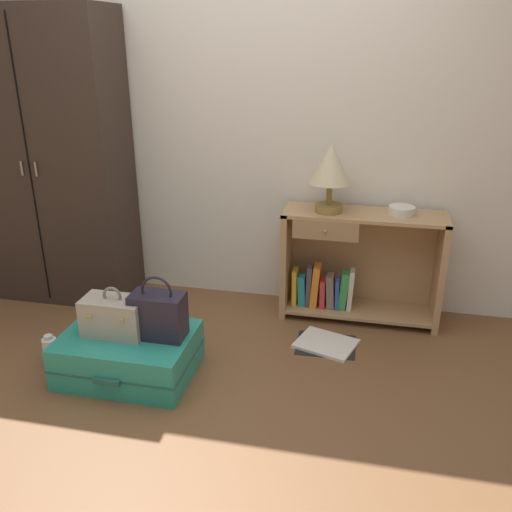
# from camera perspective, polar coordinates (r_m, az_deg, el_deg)

# --- Properties ---
(ground_plane) EXTENTS (9.00, 9.00, 0.00)m
(ground_plane) POSITION_cam_1_polar(r_m,az_deg,el_deg) (2.79, -7.23, -16.80)
(ground_plane) COLOR brown
(back_wall) EXTENTS (6.40, 0.10, 2.60)m
(back_wall) POSITION_cam_1_polar(r_m,az_deg,el_deg) (3.64, -0.28, 15.13)
(back_wall) COLOR silver
(back_wall) RESTS_ON ground_plane
(wardrobe) EXTENTS (1.03, 0.47, 1.93)m
(wardrobe) POSITION_cam_1_polar(r_m,az_deg,el_deg) (3.95, -20.87, 9.31)
(wardrobe) COLOR #33261E
(wardrobe) RESTS_ON ground_plane
(bookshelf) EXTENTS (1.01, 0.34, 0.72)m
(bookshelf) POSITION_cam_1_polar(r_m,az_deg,el_deg) (3.59, 10.20, -1.07)
(bookshelf) COLOR tan
(bookshelf) RESTS_ON ground_plane
(table_lamp) EXTENTS (0.26, 0.26, 0.42)m
(table_lamp) POSITION_cam_1_polar(r_m,az_deg,el_deg) (3.36, 7.85, 9.19)
(table_lamp) COLOR olive
(table_lamp) RESTS_ON bookshelf
(bowl) EXTENTS (0.16, 0.16, 0.05)m
(bowl) POSITION_cam_1_polar(r_m,az_deg,el_deg) (3.46, 15.05, 4.66)
(bowl) COLOR silver
(bowl) RESTS_ON bookshelf
(suitcase_large) EXTENTS (0.71, 0.53, 0.25)m
(suitcase_large) POSITION_cam_1_polar(r_m,az_deg,el_deg) (3.10, -13.22, -10.01)
(suitcase_large) COLOR teal
(suitcase_large) RESTS_ON ground_plane
(train_case) EXTENTS (0.33, 0.19, 0.28)m
(train_case) POSITION_cam_1_polar(r_m,az_deg,el_deg) (3.02, -14.66, -6.12)
(train_case) COLOR #A89E8E
(train_case) RESTS_ON suitcase_large
(handbag) EXTENTS (0.28, 0.16, 0.35)m
(handbag) POSITION_cam_1_polar(r_m,az_deg,el_deg) (2.93, -10.24, -6.09)
(handbag) COLOR #231E2D
(handbag) RESTS_ON suitcase_large
(bottle) EXTENTS (0.08, 0.08, 0.19)m
(bottle) POSITION_cam_1_polar(r_m,az_deg,el_deg) (3.32, -20.79, -9.35)
(bottle) COLOR white
(bottle) RESTS_ON ground_plane
(open_book_on_floor) EXTENTS (0.41, 0.36, 0.02)m
(open_book_on_floor) POSITION_cam_1_polar(r_m,az_deg,el_deg) (3.36, 7.36, -9.15)
(open_book_on_floor) COLOR white
(open_book_on_floor) RESTS_ON ground_plane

